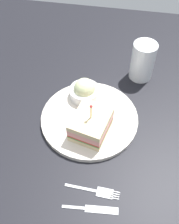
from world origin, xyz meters
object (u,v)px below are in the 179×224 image
object	(u,v)px
coleslaw_bowl	(85,91)
fork	(98,191)
plate	(90,118)
knife	(93,209)
sandwich_half_center	(91,124)
drink_glass	(142,63)

from	to	relation	value
coleslaw_bowl	fork	distance (cm)	27.56
coleslaw_bowl	fork	bearing A→B (deg)	-162.97
plate	knife	size ratio (longest dim) A/B	2.14
plate	sandwich_half_center	distance (cm)	5.62
sandwich_half_center	plate	bearing A→B (deg)	14.65
plate	sandwich_half_center	bearing A→B (deg)	-165.35
drink_glass	knife	xyz separation A→B (cm)	(-42.48, 7.30, -4.92)
plate	fork	world-z (taller)	plate
fork	knife	world-z (taller)	same
coleslaw_bowl	drink_glass	distance (cm)	19.41
coleslaw_bowl	drink_glass	world-z (taller)	drink_glass
drink_glass	plate	bearing A→B (deg)	147.83
coleslaw_bowl	knife	size ratio (longest dim) A/B	0.69
knife	fork	bearing A→B (deg)	-6.85
drink_glass	coleslaw_bowl	bearing A→B (deg)	129.87
sandwich_half_center	drink_glass	distance (cm)	26.23
coleslaw_bowl	fork	size ratio (longest dim) A/B	0.67
sandwich_half_center	coleslaw_bowl	world-z (taller)	sandwich_half_center
drink_glass	fork	xyz separation A→B (cm)	(-38.57, 6.83, -4.92)
knife	drink_glass	bearing A→B (deg)	-9.76
drink_glass	fork	bearing A→B (deg)	169.95
sandwich_half_center	drink_glass	size ratio (longest dim) A/B	0.99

